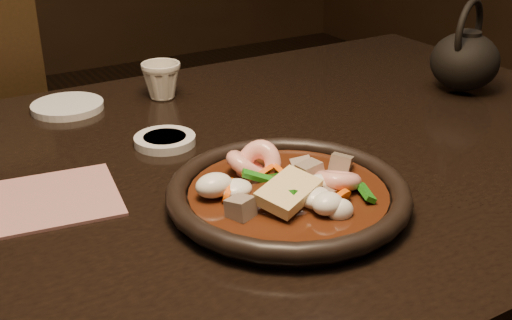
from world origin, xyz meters
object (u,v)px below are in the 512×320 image
table (188,217)px  teapot (465,58)px  plate (288,194)px  tea_cup (161,79)px

table → teapot: 0.62m
plate → teapot: (0.54, 0.20, 0.05)m
table → tea_cup: size_ratio=21.99×
teapot → tea_cup: bearing=130.6°
table → teapot: teapot is taller
tea_cup → plate: bearing=-93.4°
plate → tea_cup: bearing=86.6°
tea_cup → table: bearing=-107.7°
table → plate: plate is taller
plate → tea_cup: tea_cup is taller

